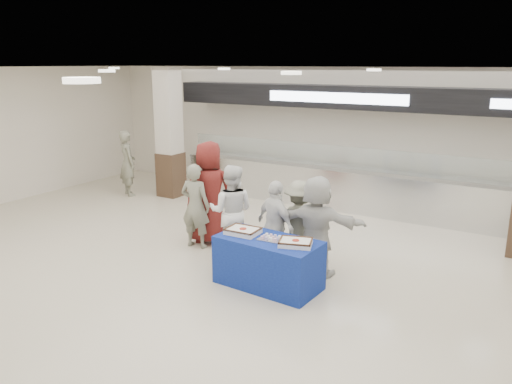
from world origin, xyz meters
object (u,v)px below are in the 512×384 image
Objects in this scene: sheet_cake_left at (243,230)px; chef_tall at (231,211)px; soldier_b at (300,223)px; soldier_a at (195,206)px; soldier_bg at (128,163)px; display_table at (268,263)px; chef_short at (276,225)px; sheet_cake_right at (296,242)px; cupcake_tray at (271,238)px; civilian_maroon at (209,193)px; civilian_white at (317,226)px.

chef_tall reaches higher than sheet_cake_left.
sheet_cake_left is at bearing 73.68° from soldier_b.
soldier_bg is at bearing -36.65° from soldier_a.
chef_short reaches higher than display_table.
sheet_cake_right is 0.38× the size of soldier_b.
chef_tall is (-1.19, 0.73, 0.03)m from cupcake_tray.
soldier_bg is (-5.75, 1.87, 0.11)m from soldier_b.
sheet_cake_right is 1.12m from soldier_b.
sheet_cake_right is at bearing 153.90° from soldier_a.
display_table is at bearing 133.82° from chef_short.
sheet_cake_right is 2.56m from soldier_a.
display_table is 1.08× the size of soldier_b.
sheet_cake_right is at bearing -4.09° from cupcake_tray.
soldier_bg reaches higher than cupcake_tray.
chef_tall is at bearing -178.04° from soldier_bg.
cupcake_tray is 0.23× the size of soldier_a.
civilian_maroon is at bearing 150.06° from cupcake_tray.
display_table is at bearing 176.08° from sheet_cake_right.
display_table is 0.41m from cupcake_tray.
sheet_cake_left is 0.70m from chef_short.
civilian_maroon is at bearing 142.53° from sheet_cake_left.
chef_tall is 1.10× the size of chef_short.
soldier_bg is at bearing 1.57° from chef_short.
cupcake_tray reaches higher than display_table.
civilian_white is at bearing 159.33° from chef_tall.
soldier_a reaches higher than cupcake_tray.
sheet_cake_left reaches higher than sheet_cake_right.
civilian_maroon is 1.18× the size of chef_tall.
soldier_b is at bearing 64.21° from sheet_cake_left.
chef_short is (0.90, -0.06, -0.08)m from chef_tall.
sheet_cake_right is 0.42m from cupcake_tray.
display_table is 1.43m from chef_tall.
display_table is 0.98m from civilian_white.
soldier_a is 0.81m from chef_tall.
soldier_bg reaches higher than sheet_cake_right.
soldier_a is 1.08× the size of soldier_b.
civilian_maroon is 0.85m from chef_tall.
cupcake_tray is 0.22× the size of soldier_bg.
soldier_bg is (-5.77, 2.87, 0.05)m from cupcake_tray.
sheet_cake_right is at bearing 0.01° from display_table.
civilian_maroon reaches higher than sheet_cake_right.
soldier_b reaches higher than display_table.
sheet_cake_left is (-0.45, 0.01, 0.43)m from display_table.
chef_short is at bearing 114.35° from display_table.
chef_short is (-0.29, 0.68, -0.04)m from cupcake_tray.
soldier_a reaches higher than sheet_cake_right.
civilian_white reaches higher than sheet_cake_left.
cupcake_tray is at bearing -1.29° from sheet_cake_left.
civilian_white is (0.68, 0.09, 0.08)m from chef_short.
civilian_white is (0.89, 0.76, 0.01)m from sheet_cake_left.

